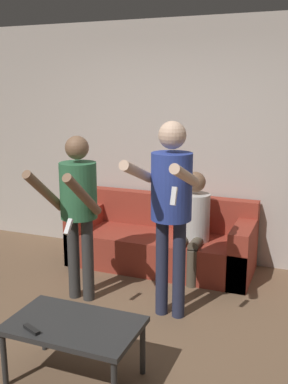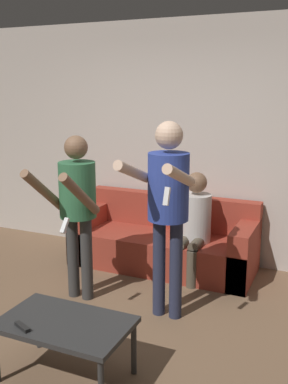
{
  "view_description": "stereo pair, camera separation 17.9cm",
  "coord_description": "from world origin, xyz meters",
  "px_view_note": "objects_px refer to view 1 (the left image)",
  "views": [
    {
      "loc": [
        1.48,
        -2.78,
        1.97
      ],
      "look_at": [
        -0.08,
        1.18,
        0.97
      ],
      "focal_mm": 42.0,
      "sensor_mm": 36.0,
      "label": 1
    },
    {
      "loc": [
        1.65,
        -2.71,
        1.97
      ],
      "look_at": [
        -0.08,
        1.18,
        0.97
      ],
      "focal_mm": 42.0,
      "sensor_mm": 36.0,
      "label": 2
    }
  ],
  "objects_px": {
    "person_seated": "(193,221)",
    "person_standing_left": "(78,201)",
    "person_standing_right": "(171,197)",
    "coffee_table": "(74,329)",
    "couch": "(162,243)",
    "remote_on_table": "(32,329)"
  },
  "relations": [
    {
      "from": "person_standing_right",
      "to": "person_seated",
      "type": "height_order",
      "value": "person_standing_right"
    },
    {
      "from": "person_standing_left",
      "to": "remote_on_table",
      "type": "relative_size",
      "value": 10.18
    },
    {
      "from": "person_standing_left",
      "to": "couch",
      "type": "bearing_deg",
      "value": 67.42
    },
    {
      "from": "couch",
      "to": "person_standing_left",
      "type": "relative_size",
      "value": 1.3
    },
    {
      "from": "person_seated",
      "to": "couch",
      "type": "bearing_deg",
      "value": 160.36
    },
    {
      "from": "person_standing_right",
      "to": "person_seated",
      "type": "distance_m",
      "value": 1.03
    },
    {
      "from": "remote_on_table",
      "to": "coffee_table",
      "type": "bearing_deg",
      "value": 43.51
    },
    {
      "from": "coffee_table",
      "to": "remote_on_table",
      "type": "distance_m",
      "value": 0.28
    },
    {
      "from": "person_seated",
      "to": "remote_on_table",
      "type": "distance_m",
      "value": 2.24
    },
    {
      "from": "coffee_table",
      "to": "person_seated",
      "type": "bearing_deg",
      "value": 82.3
    },
    {
      "from": "couch",
      "to": "person_standing_left",
      "type": "distance_m",
      "value": 1.34
    },
    {
      "from": "person_standing_right",
      "to": "person_seated",
      "type": "relative_size",
      "value": 1.53
    },
    {
      "from": "person_standing_left",
      "to": "person_standing_right",
      "type": "height_order",
      "value": "person_standing_right"
    },
    {
      "from": "coffee_table",
      "to": "person_standing_left",
      "type": "bearing_deg",
      "value": 117.66
    },
    {
      "from": "person_standing_right",
      "to": "coffee_table",
      "type": "bearing_deg",
      "value": -106.5
    },
    {
      "from": "person_seated",
      "to": "coffee_table",
      "type": "bearing_deg",
      "value": -97.7
    },
    {
      "from": "person_seated",
      "to": "remote_on_table",
      "type": "bearing_deg",
      "value": -102.12
    },
    {
      "from": "person_seated",
      "to": "person_standing_left",
      "type": "bearing_deg",
      "value": -132.14
    },
    {
      "from": "couch",
      "to": "person_seated",
      "type": "bearing_deg",
      "value": -19.64
    },
    {
      "from": "couch",
      "to": "person_standing_right",
      "type": "distance_m",
      "value": 1.41
    },
    {
      "from": "person_standing_right",
      "to": "person_seated",
      "type": "xyz_separation_m",
      "value": [
        -0.05,
        0.92,
        -0.47
      ]
    },
    {
      "from": "couch",
      "to": "person_seated",
      "type": "distance_m",
      "value": 0.54
    }
  ]
}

